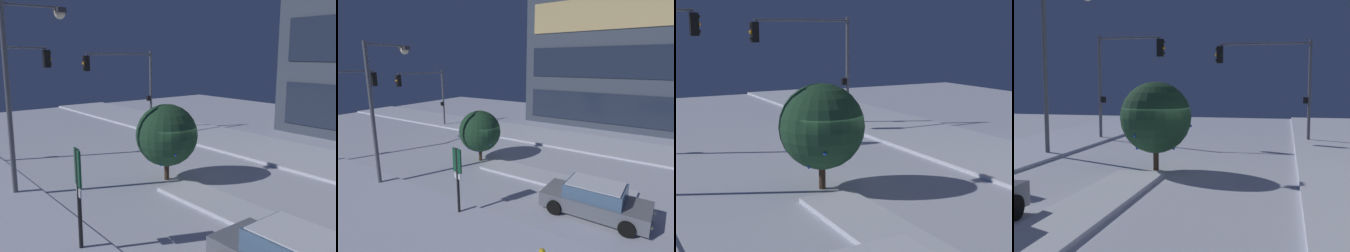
% 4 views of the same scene
% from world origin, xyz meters
% --- Properties ---
extents(ground, '(52.00, 52.00, 0.00)m').
position_xyz_m(ground, '(0.00, 0.00, 0.00)').
color(ground, silver).
extents(curb_strip_far, '(52.00, 5.20, 0.14)m').
position_xyz_m(curb_strip_far, '(0.00, 7.88, 0.07)').
color(curb_strip_far, silver).
rests_on(curb_strip_far, ground).
extents(median_strip, '(9.00, 1.80, 0.14)m').
position_xyz_m(median_strip, '(5.24, -0.46, 0.07)').
color(median_strip, silver).
rests_on(median_strip, ground).
extents(traffic_light_corner_far_left, '(0.32, 5.56, 5.86)m').
position_xyz_m(traffic_light_corner_far_left, '(-10.05, 3.89, 4.10)').
color(traffic_light_corner_far_left, '#565960').
rests_on(traffic_light_corner_far_left, ground).
extents(decorated_tree_median, '(2.80, 2.80, 3.49)m').
position_xyz_m(decorated_tree_median, '(-0.15, -0.17, 2.09)').
color(decorated_tree_median, '#473323').
rests_on(decorated_tree_median, ground).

